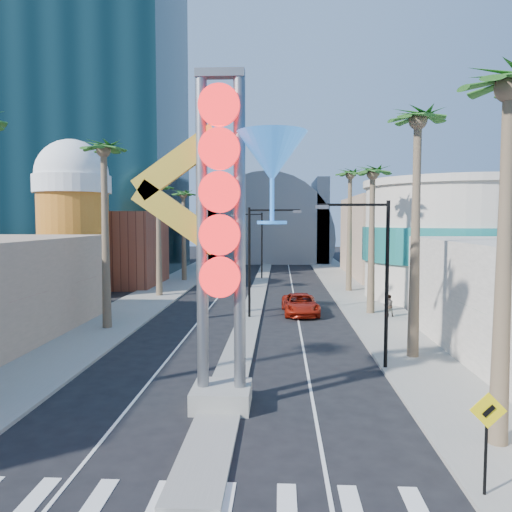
# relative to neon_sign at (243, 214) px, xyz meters

# --- Properties ---
(ground) EXTENTS (240.00, 240.00, 0.00)m
(ground) POSITION_rel_neon_sign_xyz_m (-0.82, -2.96, -7.31)
(ground) COLOR black
(ground) RESTS_ON ground
(sidewalk_west) EXTENTS (5.00, 100.00, 0.15)m
(sidewalk_west) POSITION_rel_neon_sign_xyz_m (-10.32, 32.04, -7.23)
(sidewalk_west) COLOR gray
(sidewalk_west) RESTS_ON ground
(sidewalk_east) EXTENTS (5.00, 100.00, 0.15)m
(sidewalk_east) POSITION_rel_neon_sign_xyz_m (8.68, 32.04, -7.23)
(sidewalk_east) COLOR gray
(sidewalk_east) RESTS_ON ground
(median) EXTENTS (1.60, 84.00, 0.15)m
(median) POSITION_rel_neon_sign_xyz_m (-0.82, 35.04, -7.23)
(median) COLOR gray
(median) RESTS_ON ground
(hotel_tower) EXTENTS (20.00, 20.00, 50.00)m
(hotel_tower) POSITION_rel_neon_sign_xyz_m (-22.82, 49.04, 17.69)
(hotel_tower) COLOR black
(hotel_tower) RESTS_ON ground
(brick_filler_west) EXTENTS (10.00, 10.00, 8.00)m
(brick_filler_west) POSITION_rel_neon_sign_xyz_m (-16.82, 35.04, -3.31)
(brick_filler_west) COLOR brown
(brick_filler_west) RESTS_ON ground
(filler_east) EXTENTS (10.00, 20.00, 10.00)m
(filler_east) POSITION_rel_neon_sign_xyz_m (15.18, 45.04, -2.31)
(filler_east) COLOR tan
(filler_east) RESTS_ON ground
(beer_mug) EXTENTS (7.00, 7.00, 14.50)m
(beer_mug) POSITION_rel_neon_sign_xyz_m (-17.82, 27.04, 0.54)
(beer_mug) COLOR #C9611A
(beer_mug) RESTS_ON ground
(turquoise_building) EXTENTS (16.60, 16.60, 10.60)m
(turquoise_building) POSITION_rel_neon_sign_xyz_m (17.18, 27.04, -2.06)
(turquoise_building) COLOR #B3A998
(turquoise_building) RESTS_ON ground
(canopy) EXTENTS (22.00, 16.00, 22.00)m
(canopy) POSITION_rel_neon_sign_xyz_m (-0.82, 69.04, -3.00)
(canopy) COLOR slate
(canopy) RESTS_ON ground
(neon_sign) EXTENTS (6.53, 2.60, 12.55)m
(neon_sign) POSITION_rel_neon_sign_xyz_m (0.00, 0.00, 0.00)
(neon_sign) COLOR gray
(neon_sign) RESTS_ON ground
(ped_sign) EXTENTS (0.92, 0.12, 2.66)m
(ped_sign) POSITION_rel_neon_sign_xyz_m (6.58, -5.99, -5.42)
(ped_sign) COLOR black
(ped_sign) RESTS_ON sidewalk_east
(streetlight_0) EXTENTS (3.79, 0.25, 8.00)m
(streetlight_0) POSITION_rel_neon_sign_xyz_m (-0.27, 17.04, -2.43)
(streetlight_0) COLOR black
(streetlight_0) RESTS_ON ground
(streetlight_1) EXTENTS (3.79, 0.25, 8.00)m
(streetlight_1) POSITION_rel_neon_sign_xyz_m (-1.36, 41.04, -2.43)
(streetlight_1) COLOR black
(streetlight_1) RESTS_ON ground
(streetlight_2) EXTENTS (3.45, 0.25, 8.00)m
(streetlight_2) POSITION_rel_neon_sign_xyz_m (5.91, 5.04, -2.47)
(streetlight_2) COLOR black
(streetlight_2) RESTS_ON ground
(palm_1) EXTENTS (2.40, 2.40, 12.70)m
(palm_1) POSITION_rel_neon_sign_xyz_m (-9.82, 13.04, 3.52)
(palm_1) COLOR brown
(palm_1) RESTS_ON ground
(palm_2) EXTENTS (2.40, 2.40, 11.20)m
(palm_2) POSITION_rel_neon_sign_xyz_m (-9.82, 27.04, 2.17)
(palm_2) COLOR brown
(palm_2) RESTS_ON ground
(palm_3) EXTENTS (2.40, 2.40, 11.20)m
(palm_3) POSITION_rel_neon_sign_xyz_m (-9.82, 39.04, 2.17)
(palm_3) COLOR brown
(palm_3) RESTS_ON ground
(palm_4) EXTENTS (2.40, 2.40, 12.20)m
(palm_4) POSITION_rel_neon_sign_xyz_m (8.18, -2.96, 3.07)
(palm_4) COLOR brown
(palm_4) RESTS_ON ground
(palm_5) EXTENTS (2.40, 2.40, 13.20)m
(palm_5) POSITION_rel_neon_sign_xyz_m (8.18, 7.04, 3.96)
(palm_5) COLOR brown
(palm_5) RESTS_ON ground
(palm_6) EXTENTS (2.40, 2.40, 11.70)m
(palm_6) POSITION_rel_neon_sign_xyz_m (8.18, 19.04, 2.62)
(palm_6) COLOR brown
(palm_6) RESTS_ON ground
(palm_7) EXTENTS (2.40, 2.40, 12.70)m
(palm_7) POSITION_rel_neon_sign_xyz_m (8.18, 31.04, 3.52)
(palm_7) COLOR brown
(palm_7) RESTS_ON ground
(red_pickup) EXTENTS (2.87, 5.67, 1.54)m
(red_pickup) POSITION_rel_neon_sign_xyz_m (2.92, 18.93, -6.54)
(red_pickup) COLOR #A01C0C
(red_pickup) RESTS_ON ground
(pedestrian_a) EXTENTS (0.66, 0.47, 1.73)m
(pedestrian_a) POSITION_rel_neon_sign_xyz_m (10.60, 7.31, -6.29)
(pedestrian_a) COLOR gray
(pedestrian_a) RESTS_ON sidewalk_east
(pedestrian_b) EXTENTS (0.82, 0.67, 1.59)m
(pedestrian_b) POSITION_rel_neon_sign_xyz_m (9.21, 17.61, -6.36)
(pedestrian_b) COLOR gray
(pedestrian_b) RESTS_ON sidewalk_east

